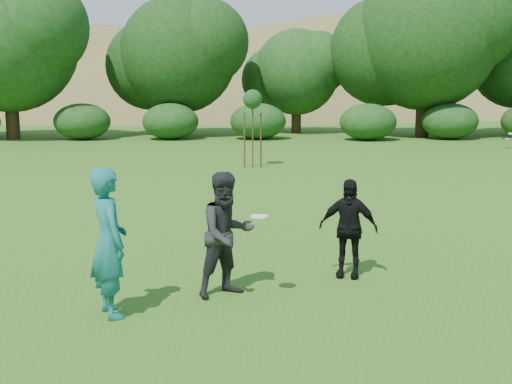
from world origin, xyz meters
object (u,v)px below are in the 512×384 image
at_px(player_grey, 227,234).
at_px(sapling, 253,101).
at_px(player_black, 348,228).
at_px(player_teal, 109,242).

bearing_deg(player_grey, sapling, 56.31).
height_order(player_grey, player_black, player_grey).
xyz_separation_m(player_teal, sapling, (2.11, 15.21, 1.41)).
bearing_deg(player_black, sapling, 112.63).
bearing_deg(player_black, player_grey, -138.48).
distance_m(player_black, sapling, 13.69).
relative_size(player_grey, sapling, 0.65).
distance_m(player_grey, player_black, 2.12).
bearing_deg(player_grey, player_black, -6.81).
xyz_separation_m(player_teal, player_black, (3.47, 1.68, -0.21)).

